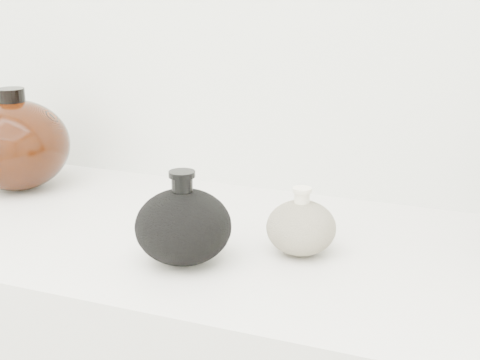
% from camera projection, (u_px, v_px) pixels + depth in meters
% --- Properties ---
extents(black_gourd_vase, '(0.16, 0.16, 0.13)m').
position_uv_depth(black_gourd_vase, '(183.00, 226.00, 0.91)').
color(black_gourd_vase, black).
rests_on(black_gourd_vase, display_counter).
extents(cream_gourd_vase, '(0.12, 0.12, 0.10)m').
position_uv_depth(cream_gourd_vase, '(301.00, 227.00, 0.94)').
color(cream_gourd_vase, beige).
rests_on(cream_gourd_vase, display_counter).
extents(left_round_pot, '(0.24, 0.24, 0.19)m').
position_uv_depth(left_round_pot, '(16.00, 145.00, 1.21)').
color(left_round_pot, black).
rests_on(left_round_pot, display_counter).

